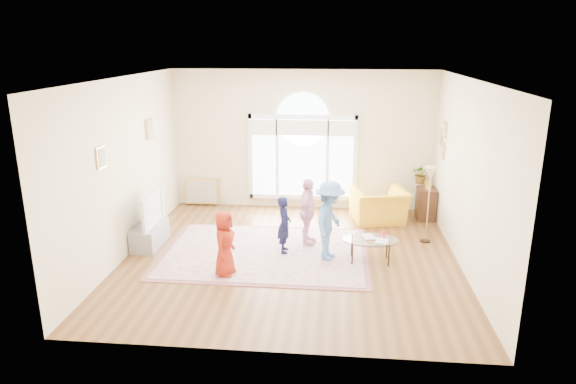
# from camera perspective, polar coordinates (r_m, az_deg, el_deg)

# --- Properties ---
(ground) EXTENTS (6.00, 6.00, 0.00)m
(ground) POSITION_cam_1_polar(r_m,az_deg,el_deg) (9.45, 0.29, -7.24)
(ground) COLOR #54341C
(ground) RESTS_ON ground
(room_shell) EXTENTS (6.00, 6.00, 6.00)m
(room_shell) POSITION_cam_1_polar(r_m,az_deg,el_deg) (11.69, 1.62, 5.44)
(room_shell) COLOR beige
(room_shell) RESTS_ON ground
(area_rug) EXTENTS (3.60, 2.60, 0.02)m
(area_rug) POSITION_cam_1_polar(r_m,az_deg,el_deg) (9.64, -2.56, -6.71)
(area_rug) COLOR #C1B298
(area_rug) RESTS_ON ground
(rug_border) EXTENTS (3.80, 2.80, 0.01)m
(rug_border) POSITION_cam_1_polar(r_m,az_deg,el_deg) (9.64, -2.56, -6.73)
(rug_border) COLOR #874E50
(rug_border) RESTS_ON ground
(tv_console) EXTENTS (0.45, 1.00, 0.42)m
(tv_console) POSITION_cam_1_polar(r_m,az_deg,el_deg) (10.24, -15.11, -4.65)
(tv_console) COLOR gray
(tv_console) RESTS_ON ground
(television) EXTENTS (0.17, 1.10, 0.63)m
(television) POSITION_cam_1_polar(r_m,az_deg,el_deg) (10.07, -15.29, -1.86)
(television) COLOR black
(television) RESTS_ON tv_console
(coffee_table) EXTENTS (1.00, 0.64, 0.54)m
(coffee_table) POSITION_cam_1_polar(r_m,az_deg,el_deg) (9.24, 9.14, -5.34)
(coffee_table) COLOR silver
(coffee_table) RESTS_ON ground
(armchair) EXTENTS (1.32, 1.21, 0.73)m
(armchair) POSITION_cam_1_polar(r_m,az_deg,el_deg) (11.29, 10.06, -1.52)
(armchair) COLOR yellow
(armchair) RESTS_ON ground
(side_cabinet) EXTENTS (0.40, 0.50, 0.70)m
(side_cabinet) POSITION_cam_1_polar(r_m,az_deg,el_deg) (11.72, 15.07, -1.26)
(side_cabinet) COLOR black
(side_cabinet) RESTS_ON ground
(floor_lamp) EXTENTS (0.27, 0.27, 1.51)m
(floor_lamp) POSITION_cam_1_polar(r_m,az_deg,el_deg) (10.12, 15.54, 1.43)
(floor_lamp) COLOR black
(floor_lamp) RESTS_ON ground
(plant_pedestal) EXTENTS (0.20, 0.20, 0.70)m
(plant_pedestal) POSITION_cam_1_polar(r_m,az_deg,el_deg) (12.07, 14.41, -0.70)
(plant_pedestal) COLOR white
(plant_pedestal) RESTS_ON ground
(potted_plant) EXTENTS (0.47, 0.42, 0.46)m
(potted_plant) POSITION_cam_1_polar(r_m,az_deg,el_deg) (11.92, 14.60, 1.96)
(potted_plant) COLOR #33722D
(potted_plant) RESTS_ON plant_pedestal
(leaning_picture) EXTENTS (0.80, 0.14, 0.62)m
(leaning_picture) POSITION_cam_1_polar(r_m,az_deg,el_deg) (12.54, -9.44, -1.43)
(leaning_picture) COLOR tan
(leaning_picture) RESTS_ON ground
(child_red) EXTENTS (0.41, 0.58, 1.11)m
(child_red) POSITION_cam_1_polar(r_m,az_deg,el_deg) (8.60, -7.07, -5.68)
(child_red) COLOR #9E2413
(child_red) RESTS_ON area_rug
(child_navy) EXTENTS (0.29, 0.41, 1.06)m
(child_navy) POSITION_cam_1_polar(r_m,az_deg,el_deg) (9.45, -0.42, -3.64)
(child_navy) COLOR black
(child_navy) RESTS_ON area_rug
(child_pink) EXTENTS (0.43, 0.80, 1.29)m
(child_pink) POSITION_cam_1_polar(r_m,az_deg,el_deg) (9.79, 2.18, -2.22)
(child_pink) COLOR #F8B2CB
(child_pink) RESTS_ON area_rug
(child_blue) EXTENTS (0.77, 1.04, 1.44)m
(child_blue) POSITION_cam_1_polar(r_m,az_deg,el_deg) (9.13, 4.65, -3.18)
(child_blue) COLOR #5485C6
(child_blue) RESTS_ON area_rug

